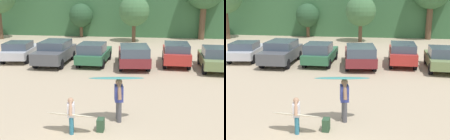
% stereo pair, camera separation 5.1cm
% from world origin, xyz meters
% --- Properties ---
extents(hillside_ridge, '(108.00, 12.00, 5.04)m').
position_xyz_m(hillside_ridge, '(0.00, 31.31, 2.52)').
color(hillside_ridge, '#38663D').
rests_on(hillside_ridge, ground_plane).
extents(tree_center_right, '(2.65, 2.65, 3.77)m').
position_xyz_m(tree_center_right, '(-6.25, 24.72, 2.43)').
color(tree_center_right, brown).
rests_on(tree_center_right, ground_plane).
extents(tree_ridge_back, '(3.06, 3.06, 4.64)m').
position_xyz_m(tree_ridge_back, '(-0.11, 22.14, 3.09)').
color(tree_ridge_back, brown).
rests_on(tree_ridge_back, ground_plane).
extents(parked_car_silver, '(2.35, 4.34, 1.37)m').
position_xyz_m(parked_car_silver, '(-7.82, 12.51, 0.72)').
color(parked_car_silver, silver).
rests_on(parked_car_silver, ground_plane).
extents(parked_car_dark_gray, '(1.94, 4.35, 1.59)m').
position_xyz_m(parked_car_dark_gray, '(-4.87, 11.72, 0.84)').
color(parked_car_dark_gray, '#4C4F54').
rests_on(parked_car_dark_gray, ground_plane).
extents(parked_car_forest_green, '(1.89, 4.12, 1.52)m').
position_xyz_m(parked_car_forest_green, '(-2.19, 11.95, 0.77)').
color(parked_car_forest_green, '#2D6642').
rests_on(parked_car_forest_green, ground_plane).
extents(parked_car_maroon, '(2.46, 4.72, 1.51)m').
position_xyz_m(parked_car_maroon, '(0.56, 11.58, 0.80)').
color(parked_car_maroon, maroon).
rests_on(parked_car_maroon, ground_plane).
extents(parked_car_red, '(1.82, 4.04, 1.53)m').
position_xyz_m(parked_car_red, '(3.38, 12.52, 0.82)').
color(parked_car_red, '#B72D28').
rests_on(parked_car_red, ground_plane).
extents(parked_car_olive_green, '(2.14, 4.06, 1.50)m').
position_xyz_m(parked_car_olive_green, '(5.83, 11.44, 0.78)').
color(parked_car_olive_green, '#6B7F4C').
rests_on(parked_car_olive_green, ground_plane).
extents(person_adult, '(0.38, 0.76, 1.64)m').
position_xyz_m(person_adult, '(0.55, 3.13, 0.93)').
color(person_adult, '#4C4C51').
rests_on(person_adult, ground_plane).
extents(person_child, '(0.30, 0.63, 1.28)m').
position_xyz_m(person_child, '(-0.94, 1.92, 0.72)').
color(person_child, teal).
rests_on(person_child, ground_plane).
extents(surfboard_teal, '(2.08, 0.86, 0.17)m').
position_xyz_m(surfboard_teal, '(0.47, 3.06, 1.68)').
color(surfboard_teal, teal).
extents(surfboard_cream, '(1.82, 0.63, 0.27)m').
position_xyz_m(surfboard_cream, '(-0.98, 1.96, 0.64)').
color(surfboard_cream, beige).
extents(backpack_dropped, '(0.24, 0.34, 0.45)m').
position_xyz_m(backpack_dropped, '(0.02, 2.21, 0.22)').
color(backpack_dropped, '#2D4C33').
rests_on(backpack_dropped, ground_plane).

